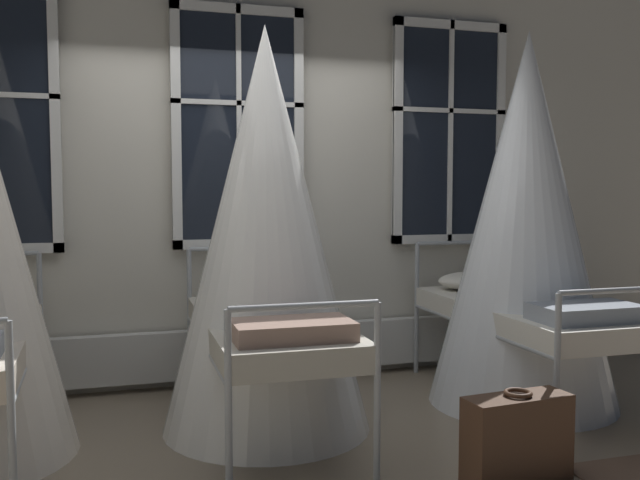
# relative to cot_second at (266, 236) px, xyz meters

# --- Properties ---
(ground) EXTENTS (20.19, 20.19, 0.00)m
(ground) POSITION_rel_cot_second_xyz_m (0.02, -0.28, -1.19)
(ground) COLOR gray
(back_wall_with_windows) EXTENTS (8.52, 0.10, 3.45)m
(back_wall_with_windows) POSITION_rel_cot_second_xyz_m (0.02, 1.13, 0.53)
(back_wall_with_windows) COLOR beige
(back_wall_with_windows) RESTS_ON ground
(window_bank) EXTENTS (4.46, 0.10, 2.76)m
(window_bank) POSITION_rel_cot_second_xyz_m (0.02, 1.01, -0.03)
(window_bank) COLOR black
(window_bank) RESTS_ON ground
(cot_second) EXTENTS (1.28, 1.90, 2.46)m
(cot_second) POSITION_rel_cot_second_xyz_m (0.00, 0.00, 0.00)
(cot_second) COLOR #9EA3A8
(cot_second) RESTS_ON ground
(cot_third) EXTENTS (1.28, 1.89, 2.54)m
(cot_third) POSITION_rel_cot_second_xyz_m (1.81, -0.01, 0.04)
(cot_third) COLOR #9EA3A8
(cot_third) RESTS_ON ground
(suitcase_dark) EXTENTS (0.58, 0.26, 0.47)m
(suitcase_dark) POSITION_rel_cot_second_xyz_m (1.04, -1.16, -0.97)
(suitcase_dark) COLOR #472D1E
(suitcase_dark) RESTS_ON ground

